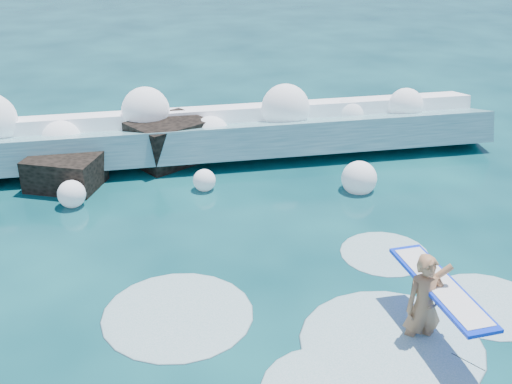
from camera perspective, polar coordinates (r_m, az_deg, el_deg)
ground at (r=11.97m, az=-5.33°, el=-9.86°), size 200.00×200.00×0.00m
breaking_wave at (r=18.24m, az=-6.67°, el=4.84°), size 17.57×2.76×1.51m
rock_cluster at (r=17.68m, az=-17.66°, el=2.73°), size 8.20×3.32×1.35m
surfer_with_board at (r=11.11m, az=15.02°, el=-9.44°), size 1.02×3.03×1.90m
wave_spray at (r=17.89m, az=-9.61°, el=5.86°), size 14.57×4.71×2.14m
surf_foam at (r=11.48m, az=8.27°, el=-11.79°), size 9.23×5.62×0.15m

